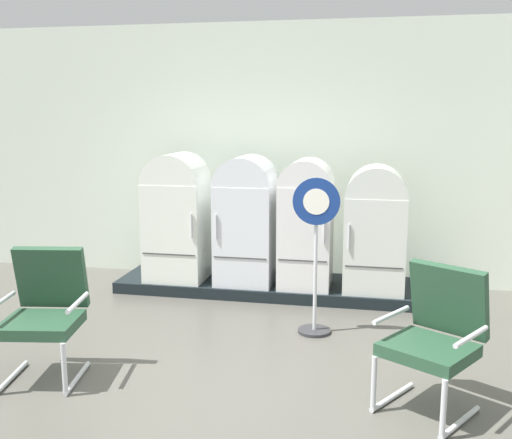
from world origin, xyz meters
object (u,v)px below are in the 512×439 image
(refrigerator_0, at_px, (177,213))
(armchair_left, at_px, (45,307))
(refrigerator_3, at_px, (375,226))
(refrigerator_1, at_px, (246,216))
(armchair_right, at_px, (436,332))
(refrigerator_2, at_px, (306,219))
(sign_stand, at_px, (315,259))

(refrigerator_0, height_order, armchair_left, refrigerator_0)
(refrigerator_3, bearing_deg, refrigerator_1, 178.61)
(refrigerator_1, bearing_deg, armchair_right, -51.92)
(refrigerator_2, bearing_deg, refrigerator_1, 177.12)
(refrigerator_2, xyz_separation_m, refrigerator_3, (0.77, -0.00, -0.04))
(sign_stand, bearing_deg, armchair_right, -52.36)
(armchair_left, bearing_deg, refrigerator_1, 66.44)
(sign_stand, bearing_deg, armchair_left, -146.19)
(armchair_left, xyz_separation_m, sign_stand, (2.03, 1.36, 0.16))
(refrigerator_0, bearing_deg, armchair_right, -41.44)
(refrigerator_2, relative_size, sign_stand, 0.97)
(refrigerator_3, distance_m, armchair_left, 3.59)
(refrigerator_2, bearing_deg, refrigerator_0, 179.29)
(refrigerator_0, distance_m, refrigerator_1, 0.84)
(refrigerator_2, distance_m, armchair_right, 2.74)
(refrigerator_3, height_order, armchair_right, refrigerator_3)
(refrigerator_3, bearing_deg, sign_stand, -115.87)
(armchair_left, height_order, sign_stand, sign_stand)
(refrigerator_1, distance_m, sign_stand, 1.50)
(refrigerator_1, xyz_separation_m, refrigerator_3, (1.48, -0.04, -0.05))
(refrigerator_2, distance_m, sign_stand, 1.16)
(refrigerator_3, relative_size, sign_stand, 0.93)
(sign_stand, bearing_deg, refrigerator_1, 128.57)
(refrigerator_1, xyz_separation_m, armchair_left, (-1.10, -2.52, -0.34))
(refrigerator_2, height_order, armchair_left, refrigerator_2)
(refrigerator_0, relative_size, refrigerator_1, 1.01)
(refrigerator_0, bearing_deg, refrigerator_3, -0.48)
(refrigerator_3, distance_m, armchair_right, 2.48)
(refrigerator_2, xyz_separation_m, sign_stand, (0.22, -1.13, -0.17))
(refrigerator_0, bearing_deg, armchair_left, -95.94)
(refrigerator_1, bearing_deg, armchair_left, -113.56)
(refrigerator_0, distance_m, armchair_right, 3.71)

